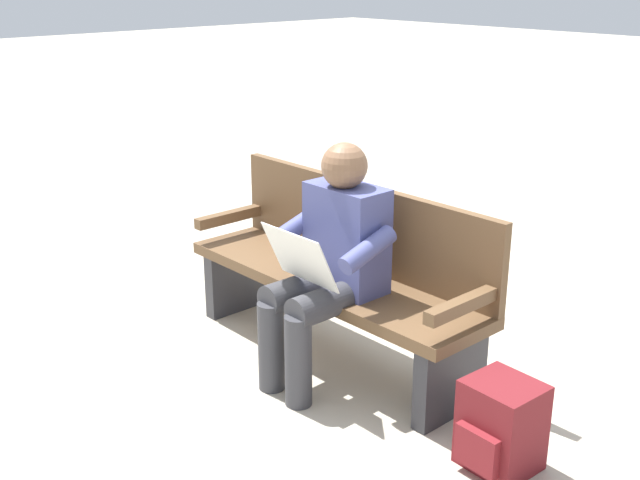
% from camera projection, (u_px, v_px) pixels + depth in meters
% --- Properties ---
extents(ground_plane, '(40.00, 40.00, 0.00)m').
position_uv_depth(ground_plane, '(330.00, 354.00, 4.19)').
color(ground_plane, '#B7AD99').
extents(bench_near, '(1.80, 0.49, 0.90)m').
position_uv_depth(bench_near, '(341.00, 271.00, 4.08)').
color(bench_near, brown).
rests_on(bench_near, ground).
extents(person_seated, '(0.57, 0.57, 1.18)m').
position_uv_depth(person_seated, '(329.00, 259.00, 3.76)').
color(person_seated, '#474C84').
rests_on(person_seated, ground).
extents(backpack, '(0.30, 0.31, 0.38)m').
position_uv_depth(backpack, '(500.00, 426.00, 3.20)').
color(backpack, maroon).
rests_on(backpack, ground).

